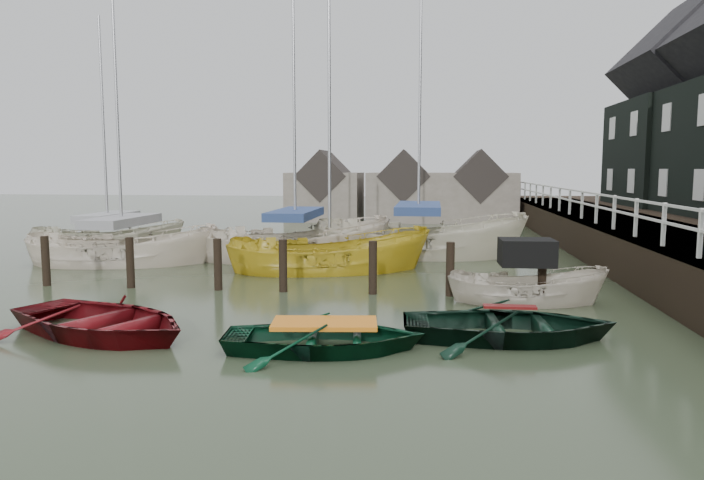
# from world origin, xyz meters

# --- Properties ---
(ground) EXTENTS (120.00, 120.00, 0.00)m
(ground) POSITION_xyz_m (0.00, 0.00, 0.00)
(ground) COLOR #323D27
(ground) RESTS_ON ground
(pier) EXTENTS (3.04, 32.00, 2.70)m
(pier) POSITION_xyz_m (9.48, 10.00, 0.71)
(pier) COLOR black
(pier) RESTS_ON ground
(mooring_pilings) EXTENTS (13.72, 0.22, 1.80)m
(mooring_pilings) POSITION_xyz_m (-1.11, 3.00, 0.50)
(mooring_pilings) COLOR black
(mooring_pilings) RESTS_ON ground
(far_sheds) EXTENTS (14.00, 4.08, 4.39)m
(far_sheds) POSITION_xyz_m (0.83, 26.00, 1.86)
(far_sheds) COLOR #665B51
(far_sheds) RESTS_ON ground
(rowboat_red) EXTENTS (5.17, 4.54, 0.89)m
(rowboat_red) POSITION_xyz_m (-3.70, -1.79, 0.00)
(rowboat_red) COLOR #5D0D11
(rowboat_red) RESTS_ON ground
(rowboat_green) EXTENTS (3.91, 3.00, 0.75)m
(rowboat_green) POSITION_xyz_m (0.82, -2.22, 0.00)
(rowboat_green) COLOR #08311C
(rowboat_green) RESTS_ON ground
(rowboat_dkgreen) EXTENTS (4.22, 3.13, 0.84)m
(rowboat_dkgreen) POSITION_xyz_m (4.22, -1.04, 0.00)
(rowboat_dkgreen) COLOR black
(rowboat_dkgreen) RESTS_ON ground
(motorboat) EXTENTS (3.88, 1.57, 2.30)m
(motorboat) POSITION_xyz_m (5.04, 2.34, 0.12)
(motorboat) COLOR beige
(motorboat) RESTS_ON ground
(sailboat_a) EXTENTS (6.82, 3.68, 10.44)m
(sailboat_a) POSITION_xyz_m (-7.78, 6.99, 0.06)
(sailboat_a) COLOR beige
(sailboat_a) RESTS_ON ground
(sailboat_b) EXTENTS (7.63, 5.06, 11.07)m
(sailboat_b) POSITION_xyz_m (-2.19, 9.03, 0.06)
(sailboat_b) COLOR beige
(sailboat_b) RESTS_ON ground
(sailboat_c) EXTENTS (6.98, 4.14, 9.94)m
(sailboat_c) POSITION_xyz_m (-0.51, 6.53, 0.01)
(sailboat_c) COLOR gold
(sailboat_c) RESTS_ON ground
(sailboat_d) EXTENTS (8.05, 3.25, 13.01)m
(sailboat_d) POSITION_xyz_m (2.22, 10.28, 0.06)
(sailboat_d) COLOR beige
(sailboat_d) RESTS_ON ground
(sailboat_e) EXTENTS (6.26, 3.68, 10.19)m
(sailboat_e) POSITION_xyz_m (-9.97, 10.07, 0.06)
(sailboat_e) COLOR beige
(sailboat_e) RESTS_ON ground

